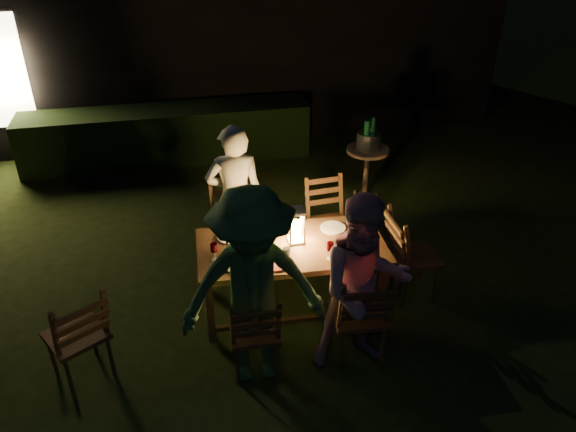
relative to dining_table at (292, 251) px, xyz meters
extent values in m
plane|color=black|center=(-0.57, 0.01, -0.66)|extent=(40.00, 40.00, 0.00)
cube|color=black|center=(-0.57, 6.21, 0.94)|extent=(10.00, 4.00, 3.20)
cube|color=black|center=(-1.07, 3.76, -0.26)|extent=(4.20, 0.70, 0.80)
cube|color=#472C17|center=(0.00, 0.00, 0.04)|extent=(1.79, 0.94, 0.06)
cube|color=#472C17|center=(-0.81, -0.33, -0.34)|extent=(0.07, 0.07, 0.64)
cube|color=#472C17|center=(-0.79, 0.39, -0.34)|extent=(0.07, 0.07, 0.64)
cube|color=#472C17|center=(0.79, -0.39, -0.34)|extent=(0.07, 0.07, 0.64)
cube|color=#472C17|center=(0.81, 0.33, -0.34)|extent=(0.07, 0.07, 0.64)
cube|color=#472C17|center=(-0.48, -0.73, -0.25)|extent=(0.42, 0.40, 0.04)
cube|color=#472C17|center=(-0.49, -0.90, 0.01)|extent=(0.41, 0.15, 0.47)
cube|color=#472C17|center=(0.42, -0.77, -0.20)|extent=(0.49, 0.47, 0.04)
cube|color=#472C17|center=(0.40, -0.96, 0.09)|extent=(0.46, 0.19, 0.53)
cube|color=#472C17|center=(-0.42, 0.77, -0.18)|extent=(0.51, 0.49, 0.04)
cube|color=#472C17|center=(-0.44, 0.97, 0.12)|extent=(0.48, 0.20, 0.55)
cube|color=#472C17|center=(0.58, 0.73, -0.22)|extent=(0.45, 0.44, 0.04)
cube|color=#472C17|center=(0.57, 0.91, 0.05)|extent=(0.44, 0.17, 0.50)
cube|color=#472C17|center=(1.25, -0.05, -0.21)|extent=(0.43, 0.45, 0.04)
cube|color=#472C17|center=(1.06, -0.05, 0.08)|extent=(0.15, 0.44, 0.52)
cube|color=#472C17|center=(-1.92, -0.52, -0.21)|extent=(0.59, 0.59, 0.04)
cube|color=#472C17|center=(-1.83, -0.69, 0.07)|extent=(0.46, 0.35, 0.52)
imported|color=beige|center=(-0.42, 0.84, 0.16)|extent=(0.61, 0.41, 1.63)
imported|color=#B97F92|center=(0.42, -0.84, 0.16)|extent=(0.82, 0.65, 1.64)
imported|color=#346030|center=(-0.48, -0.80, 0.24)|extent=(1.19, 0.71, 1.80)
cube|color=white|center=(0.05, 0.05, 0.09)|extent=(0.15, 0.15, 0.03)
cube|color=white|center=(0.05, 0.05, 0.41)|extent=(0.16, 0.16, 0.03)
cylinder|color=#FF9E3F|center=(0.05, 0.05, 0.20)|extent=(0.09, 0.09, 0.18)
cylinder|color=white|center=(-0.54, 0.24, 0.08)|extent=(0.25, 0.25, 0.01)
cylinder|color=white|center=(-0.56, -0.20, 0.08)|extent=(0.25, 0.25, 0.01)
cylinder|color=white|center=(0.46, 0.20, 0.08)|extent=(0.25, 0.25, 0.01)
cylinder|color=white|center=(0.44, -0.24, 0.08)|extent=(0.25, 0.25, 0.01)
cylinder|color=#0F471E|center=(-0.25, 0.01, 0.21)|extent=(0.07, 0.07, 0.28)
cube|color=red|center=(-0.16, -0.31, 0.08)|extent=(0.18, 0.14, 0.01)
cube|color=red|center=(0.54, -0.32, 0.08)|extent=(0.18, 0.14, 0.01)
cube|color=black|center=(-0.63, -0.27, 0.08)|extent=(0.14, 0.07, 0.01)
cylinder|color=#916F48|center=(1.42, 1.95, 0.05)|extent=(0.54, 0.54, 0.04)
cylinder|color=#916F48|center=(1.42, 1.95, -0.30)|extent=(0.06, 0.06, 0.71)
cylinder|color=#A5A8AD|center=(1.42, 1.95, 0.18)|extent=(0.30, 0.30, 0.22)
cylinder|color=#0F471E|center=(1.37, 1.91, 0.23)|extent=(0.07, 0.07, 0.32)
cylinder|color=#0F471E|center=(1.47, 1.99, 0.23)|extent=(0.07, 0.07, 0.32)
camera|label=1|loc=(-0.94, -4.25, 2.99)|focal=35.00mm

